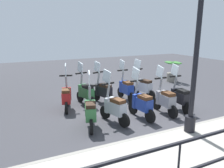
# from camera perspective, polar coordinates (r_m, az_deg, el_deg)

# --- Properties ---
(ground_plane) EXTENTS (28.00, 28.00, 0.00)m
(ground_plane) POSITION_cam_1_polar(r_m,az_deg,el_deg) (7.55, 4.11, -6.58)
(ground_plane) COLOR #38383D
(promenade_walkway) EXTENTS (2.20, 20.00, 0.15)m
(promenade_walkway) POSITION_cam_1_polar(r_m,az_deg,el_deg) (5.27, 21.91, -16.20)
(promenade_walkway) COLOR #A39E93
(promenade_walkway) RESTS_ON ground_plane
(lamp_post_near) EXTENTS (0.26, 0.90, 4.10)m
(lamp_post_near) POSITION_cam_1_polar(r_m,az_deg,el_deg) (5.48, 21.02, 5.93)
(lamp_post_near) COLOR black
(lamp_post_near) RESTS_ON promenade_walkway
(potted_palm) EXTENTS (1.06, 0.66, 1.05)m
(potted_palm) POSITION_cam_1_polar(r_m,az_deg,el_deg) (11.92, 15.47, 2.75)
(potted_palm) COLOR slate
(potted_palm) RESTS_ON ground_plane
(scooter_near_0) EXTENTS (1.23, 0.44, 1.54)m
(scooter_near_0) POSITION_cam_1_polar(r_m,az_deg,el_deg) (7.61, 17.19, -3.20)
(scooter_near_0) COLOR black
(scooter_near_0) RESTS_ON ground_plane
(scooter_near_1) EXTENTS (1.23, 0.44, 1.54)m
(scooter_near_1) POSITION_cam_1_polar(r_m,az_deg,el_deg) (7.19, 13.66, -3.95)
(scooter_near_1) COLOR black
(scooter_near_1) RESTS_ON ground_plane
(scooter_near_2) EXTENTS (1.23, 0.44, 1.54)m
(scooter_near_2) POSITION_cam_1_polar(r_m,az_deg,el_deg) (6.70, 7.72, -4.99)
(scooter_near_2) COLOR black
(scooter_near_2) RESTS_ON ground_plane
(scooter_near_3) EXTENTS (1.21, 0.53, 1.54)m
(scooter_near_3) POSITION_cam_1_polar(r_m,az_deg,el_deg) (6.31, 0.61, -6.05)
(scooter_near_3) COLOR black
(scooter_near_3) RESTS_ON ground_plane
(scooter_near_4) EXTENTS (1.20, 0.55, 1.54)m
(scooter_near_4) POSITION_cam_1_polar(r_m,az_deg,el_deg) (6.04, -5.65, -7.04)
(scooter_near_4) COLOR black
(scooter_near_4) RESTS_ON ground_plane
(scooter_far_0) EXTENTS (1.21, 0.53, 1.54)m
(scooter_far_0) POSITION_cam_1_polar(r_m,az_deg,el_deg) (8.70, 8.10, -0.60)
(scooter_far_0) COLOR black
(scooter_far_0) RESTS_ON ground_plane
(scooter_far_1) EXTENTS (1.23, 0.44, 1.54)m
(scooter_far_1) POSITION_cam_1_polar(r_m,az_deg,el_deg) (8.38, 3.65, -1.04)
(scooter_far_1) COLOR black
(scooter_far_1) RESTS_ON ground_plane
(scooter_far_2) EXTENTS (1.20, 0.53, 1.54)m
(scooter_far_2) POSITION_cam_1_polar(r_m,az_deg,el_deg) (8.00, -2.37, -1.76)
(scooter_far_2) COLOR black
(scooter_far_2) RESTS_ON ground_plane
(scooter_far_3) EXTENTS (1.22, 0.49, 1.54)m
(scooter_far_3) POSITION_cam_1_polar(r_m,az_deg,el_deg) (7.89, -6.91, -2.06)
(scooter_far_3) COLOR black
(scooter_far_3) RESTS_ON ground_plane
(scooter_far_4) EXTENTS (1.20, 0.54, 1.54)m
(scooter_far_4) POSITION_cam_1_polar(r_m,az_deg,el_deg) (7.51, -11.79, -3.09)
(scooter_far_4) COLOR black
(scooter_far_4) RESTS_ON ground_plane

